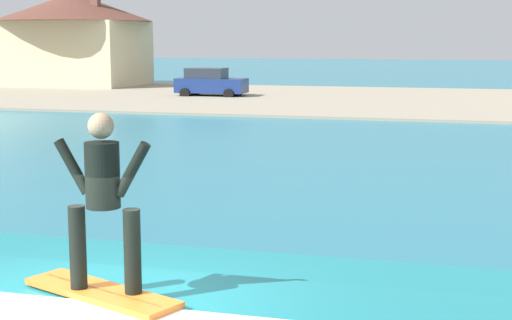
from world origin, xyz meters
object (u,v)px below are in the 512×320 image
object	(u,v)px
surfer	(103,193)
house_with_chimney	(75,33)
surfboard	(101,293)
car_near_shore	(210,83)

from	to	relation	value
surfer	house_with_chimney	bearing A→B (deg)	118.40
surfboard	surfer	bearing A→B (deg)	-12.15
house_with_chimney	surfer	bearing A→B (deg)	-61.60
surfer	house_with_chimney	xyz separation A→B (m)	(-25.89, 47.90, 1.74)
surfer	car_near_shore	distance (m)	41.89
surfboard	house_with_chimney	distance (m)	54.48
surfboard	house_with_chimney	size ratio (longest dim) A/B	0.15
surfer	car_near_shore	xyz separation A→B (m)	(-12.39, 39.99, -1.39)
house_with_chimney	car_near_shore	bearing A→B (deg)	-30.35
surfer	house_with_chimney	size ratio (longest dim) A/B	0.14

